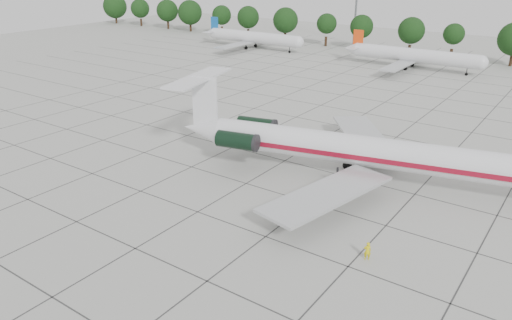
# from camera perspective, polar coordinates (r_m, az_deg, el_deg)

# --- Properties ---
(ground) EXTENTS (260.00, 260.00, 0.00)m
(ground) POSITION_cam_1_polar(r_m,az_deg,el_deg) (54.60, -1.13, -2.70)
(ground) COLOR #B3B4AC
(ground) RESTS_ON ground
(apron_joints) EXTENTS (170.00, 170.00, 0.02)m
(apron_joints) POSITION_cam_1_polar(r_m,az_deg,el_deg) (66.33, 6.55, 1.81)
(apron_joints) COLOR #383838
(apron_joints) RESTS_ON ground
(main_airliner) EXTENTS (42.20, 32.69, 10.01)m
(main_airliner) POSITION_cam_1_polar(r_m,az_deg,el_deg) (55.50, 10.66, 1.29)
(main_airliner) COLOR silver
(main_airliner) RESTS_ON ground
(ground_crew) EXTENTS (0.71, 0.65, 1.63)m
(ground_crew) POSITION_cam_1_polar(r_m,az_deg,el_deg) (42.25, 12.61, -10.10)
(ground_crew) COLOR yellow
(ground_crew) RESTS_ON ground
(bg_airliner_b) EXTENTS (28.24, 27.20, 7.40)m
(bg_airliner_b) POSITION_cam_1_polar(r_m,az_deg,el_deg) (136.53, -0.32, 13.82)
(bg_airliner_b) COLOR silver
(bg_airliner_b) RESTS_ON ground
(bg_airliner_c) EXTENTS (28.24, 27.20, 7.40)m
(bg_airliner_c) POSITION_cam_1_polar(r_m,az_deg,el_deg) (116.06, 17.58, 11.30)
(bg_airliner_c) COLOR silver
(bg_airliner_c) RESTS_ON ground
(tree_line) EXTENTS (249.86, 8.44, 10.22)m
(tree_line) POSITION_cam_1_polar(r_m,az_deg,el_deg) (132.50, 17.34, 13.94)
(tree_line) COLOR #332114
(tree_line) RESTS_ON ground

